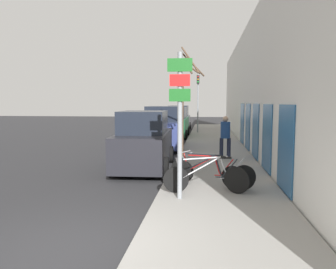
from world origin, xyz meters
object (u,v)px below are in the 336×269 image
parked_car_2 (174,123)px  street_tree (183,111)px  parked_car_3 (179,119)px  traffic_light (198,95)px  parked_car_0 (144,143)px  parked_car_1 (164,129)px  signpost (180,119)px  bicycle_1 (207,173)px  bicycle_0 (210,176)px  bicycle_2 (207,172)px  pedestrian_near (225,134)px

parked_car_2 → street_tree: (1.47, -11.11, 1.17)m
parked_car_3 → traffic_light: traffic_light is taller
parked_car_0 → street_tree: size_ratio=1.02×
parked_car_0 → parked_car_1: bearing=87.7°
parked_car_0 → parked_car_3: size_ratio=0.92×
signpost → parked_car_3: 21.15m
bicycle_1 → parked_car_0: 3.85m
bicycle_0 → parked_car_1: bearing=1.0°
signpost → bicycle_2: 2.16m
parked_car_0 → parked_car_1: size_ratio=1.02×
parked_car_2 → traffic_light: traffic_light is taller
parked_car_1 → traffic_light: (1.59, 8.07, 2.00)m
parked_car_0 → parked_car_3: (-0.18, 16.96, 0.00)m
bicycle_0 → traffic_light: size_ratio=0.53×
parked_car_2 → street_tree: bearing=-82.6°
parked_car_1 → parked_car_3: size_ratio=0.91×
parked_car_2 → street_tree: street_tree is taller
parked_car_3 → pedestrian_near: size_ratio=2.71×
bicycle_0 → parked_car_3: parked_car_3 is taller
bicycle_0 → parked_car_2: 14.73m
signpost → street_tree: (-0.22, 4.14, 0.08)m
signpost → parked_car_1: (-1.65, 9.55, -1.04)m
parked_car_0 → signpost: bearing=-70.4°
parked_car_1 → parked_car_2: size_ratio=0.92×
parked_car_3 → street_tree: (1.61, -16.91, 1.16)m
bicycle_0 → parked_car_1: parked_car_1 is taller
parked_car_1 → traffic_light: bearing=77.9°
bicycle_1 → street_tree: size_ratio=0.49×
bicycle_0 → street_tree: size_ratio=0.56×
parked_car_1 → parked_car_3: bearing=89.9°
signpost → parked_car_0: (-1.65, 4.08, -1.08)m
signpost → parked_car_0: 4.53m
parked_car_2 → parked_car_3: (-0.14, 5.80, 0.00)m
pedestrian_near → bicycle_2: bearing=81.1°
bicycle_1 → pedestrian_near: 4.94m
signpost → traffic_light: (-0.06, 17.62, 0.97)m
parked_car_1 → bicycle_2: bearing=-75.2°
bicycle_2 → pedestrian_near: bearing=16.3°
street_tree → traffic_light: size_ratio=0.95×
signpost → pedestrian_near: 6.10m
parked_car_2 → parked_car_0: bearing=-90.0°
bicycle_1 → street_tree: 3.61m
signpost → traffic_light: bearing=90.2°
pedestrian_near → street_tree: bearing=47.3°
parked_car_0 → parked_car_1: (-0.00, 5.47, 0.05)m
bicycle_0 → bicycle_2: (-0.08, 0.63, -0.03)m
parked_car_0 → parked_car_1: 5.47m
signpost → parked_car_2: 15.37m
bicycle_0 → parked_car_0: size_ratio=0.55×
bicycle_1 → bicycle_0: bearing=-133.9°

